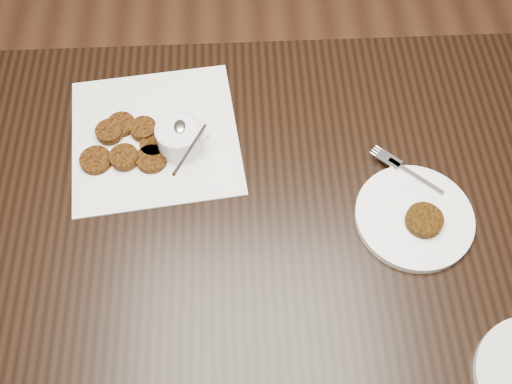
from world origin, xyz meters
TOP-DOWN VIEW (x-y plane):
  - floor at (0.00, 0.00)m, footprint 4.00×4.00m
  - table at (-0.06, 0.03)m, footprint 1.33×0.85m
  - napkin at (-0.19, 0.22)m, footprint 0.34×0.34m
  - sauce_ramekin at (-0.14, 0.19)m, footprint 0.12×0.12m
  - patty_cluster at (-0.24, 0.20)m, footprint 0.24×0.24m
  - plate_with_patty at (0.27, 0.02)m, footprint 0.29×0.29m

SIDE VIEW (x-z plane):
  - floor at x=0.00m, z-range 0.00..0.00m
  - table at x=-0.06m, z-range 0.00..0.75m
  - napkin at x=-0.19m, z-range 0.75..0.75m
  - patty_cluster at x=-0.24m, z-range 0.75..0.77m
  - plate_with_patty at x=0.27m, z-range 0.75..0.78m
  - sauce_ramekin at x=-0.14m, z-range 0.75..0.87m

